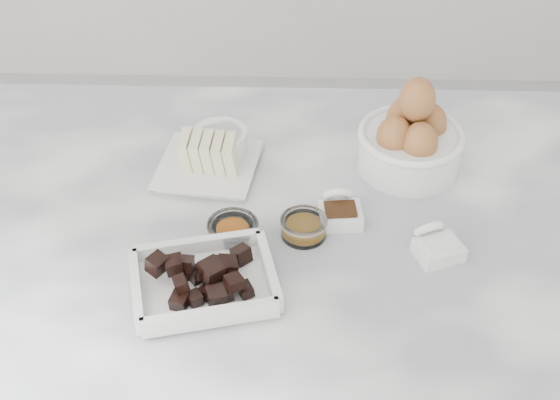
{
  "coord_description": "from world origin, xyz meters",
  "views": [
    {
      "loc": [
        0.04,
        -0.83,
        1.7
      ],
      "look_at": [
        0.02,
        0.03,
        0.98
      ],
      "focal_mm": 50.0,
      "sensor_mm": 36.0,
      "label": 1
    }
  ],
  "objects_px": {
    "salt_spoon": "(436,244)",
    "zest_bowl": "(233,231)",
    "egg_bowl": "(411,140)",
    "honey_bowl": "(304,227)",
    "butter_plate": "(206,159)",
    "sugar_ramekin": "(220,144)",
    "vanilla_spoon": "(339,210)",
    "chocolate_dish": "(204,279)"
  },
  "relations": [
    {
      "from": "sugar_ramekin",
      "to": "honey_bowl",
      "type": "distance_m",
      "value": 0.23
    },
    {
      "from": "salt_spoon",
      "to": "zest_bowl",
      "type": "bearing_deg",
      "value": 176.31
    },
    {
      "from": "zest_bowl",
      "to": "sugar_ramekin",
      "type": "bearing_deg",
      "value": 100.07
    },
    {
      "from": "butter_plate",
      "to": "zest_bowl",
      "type": "distance_m",
      "value": 0.17
    },
    {
      "from": "butter_plate",
      "to": "honey_bowl",
      "type": "bearing_deg",
      "value": -43.37
    },
    {
      "from": "chocolate_dish",
      "to": "salt_spoon",
      "type": "relative_size",
      "value": 2.42
    },
    {
      "from": "sugar_ramekin",
      "to": "zest_bowl",
      "type": "bearing_deg",
      "value": -79.93
    },
    {
      "from": "sugar_ramekin",
      "to": "zest_bowl",
      "type": "xyz_separation_m",
      "value": [
        0.03,
        -0.19,
        -0.01
      ]
    },
    {
      "from": "vanilla_spoon",
      "to": "salt_spoon",
      "type": "distance_m",
      "value": 0.15
    },
    {
      "from": "zest_bowl",
      "to": "vanilla_spoon",
      "type": "xyz_separation_m",
      "value": [
        0.15,
        0.05,
        -0.0
      ]
    },
    {
      "from": "butter_plate",
      "to": "vanilla_spoon",
      "type": "distance_m",
      "value": 0.24
    },
    {
      "from": "zest_bowl",
      "to": "vanilla_spoon",
      "type": "height_order",
      "value": "vanilla_spoon"
    },
    {
      "from": "butter_plate",
      "to": "salt_spoon",
      "type": "xyz_separation_m",
      "value": [
        0.34,
        -0.18,
        -0.01
      ]
    },
    {
      "from": "butter_plate",
      "to": "egg_bowl",
      "type": "distance_m",
      "value": 0.32
    },
    {
      "from": "honey_bowl",
      "to": "sugar_ramekin",
      "type": "bearing_deg",
      "value": 126.87
    },
    {
      "from": "butter_plate",
      "to": "zest_bowl",
      "type": "height_order",
      "value": "butter_plate"
    },
    {
      "from": "zest_bowl",
      "to": "salt_spoon",
      "type": "relative_size",
      "value": 0.84
    },
    {
      "from": "chocolate_dish",
      "to": "vanilla_spoon",
      "type": "bearing_deg",
      "value": 39.54
    },
    {
      "from": "vanilla_spoon",
      "to": "chocolate_dish",
      "type": "bearing_deg",
      "value": -140.46
    },
    {
      "from": "egg_bowl",
      "to": "zest_bowl",
      "type": "height_order",
      "value": "egg_bowl"
    },
    {
      "from": "chocolate_dish",
      "to": "butter_plate",
      "type": "relative_size",
      "value": 1.26
    },
    {
      "from": "butter_plate",
      "to": "zest_bowl",
      "type": "xyz_separation_m",
      "value": [
        0.05,
        -0.16,
        -0.01
      ]
    },
    {
      "from": "egg_bowl",
      "to": "chocolate_dish",
      "type": "bearing_deg",
      "value": -136.59
    },
    {
      "from": "salt_spoon",
      "to": "honey_bowl",
      "type": "bearing_deg",
      "value": 170.17
    },
    {
      "from": "honey_bowl",
      "to": "salt_spoon",
      "type": "distance_m",
      "value": 0.19
    },
    {
      "from": "honey_bowl",
      "to": "salt_spoon",
      "type": "height_order",
      "value": "salt_spoon"
    },
    {
      "from": "honey_bowl",
      "to": "zest_bowl",
      "type": "bearing_deg",
      "value": -172.31
    },
    {
      "from": "vanilla_spoon",
      "to": "sugar_ramekin",
      "type": "bearing_deg",
      "value": 142.59
    },
    {
      "from": "butter_plate",
      "to": "salt_spoon",
      "type": "bearing_deg",
      "value": -27.71
    },
    {
      "from": "egg_bowl",
      "to": "zest_bowl",
      "type": "relative_size",
      "value": 2.25
    },
    {
      "from": "sugar_ramekin",
      "to": "salt_spoon",
      "type": "relative_size",
      "value": 0.98
    },
    {
      "from": "honey_bowl",
      "to": "vanilla_spoon",
      "type": "distance_m",
      "value": 0.06
    },
    {
      "from": "vanilla_spoon",
      "to": "egg_bowl",
      "type": "bearing_deg",
      "value": 48.76
    },
    {
      "from": "sugar_ramekin",
      "to": "honey_bowl",
      "type": "xyz_separation_m",
      "value": [
        0.14,
        -0.18,
        -0.01
      ]
    },
    {
      "from": "butter_plate",
      "to": "honey_bowl",
      "type": "distance_m",
      "value": 0.21
    },
    {
      "from": "chocolate_dish",
      "to": "egg_bowl",
      "type": "bearing_deg",
      "value": 43.41
    },
    {
      "from": "vanilla_spoon",
      "to": "salt_spoon",
      "type": "bearing_deg",
      "value": -27.46
    },
    {
      "from": "honey_bowl",
      "to": "zest_bowl",
      "type": "xyz_separation_m",
      "value": [
        -0.1,
        -0.01,
        0.0
      ]
    },
    {
      "from": "salt_spoon",
      "to": "vanilla_spoon",
      "type": "bearing_deg",
      "value": 152.54
    },
    {
      "from": "sugar_ramekin",
      "to": "vanilla_spoon",
      "type": "distance_m",
      "value": 0.24
    },
    {
      "from": "egg_bowl",
      "to": "vanilla_spoon",
      "type": "xyz_separation_m",
      "value": [
        -0.11,
        -0.13,
        -0.04
      ]
    },
    {
      "from": "butter_plate",
      "to": "chocolate_dish",
      "type": "bearing_deg",
      "value": -84.88
    }
  ]
}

